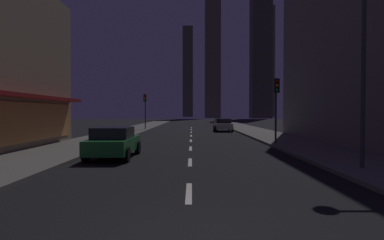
# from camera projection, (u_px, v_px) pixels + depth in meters

# --- Properties ---
(ground_plane) EXTENTS (78.00, 136.00, 0.10)m
(ground_plane) POSITION_uv_depth(u_px,v_px,m) (192.00, 131.00, 37.24)
(ground_plane) COLOR black
(sidewalk_right) EXTENTS (4.00, 76.00, 0.15)m
(sidewalk_right) POSITION_uv_depth(u_px,v_px,m) (252.00, 130.00, 37.22)
(sidewalk_right) COLOR #605E59
(sidewalk_right) RESTS_ON ground
(sidewalk_left) EXTENTS (4.00, 76.00, 0.15)m
(sidewalk_left) POSITION_uv_depth(u_px,v_px,m) (132.00, 130.00, 37.26)
(sidewalk_left) COLOR #605E59
(sidewalk_left) RESTS_ON ground
(lane_marking_center) EXTENTS (0.16, 43.80, 0.01)m
(lane_marking_center) POSITION_uv_depth(u_px,v_px,m) (192.00, 141.00, 24.05)
(lane_marking_center) COLOR silver
(lane_marking_center) RESTS_ON ground
(skyscraper_distant_tall) EXTENTS (5.16, 8.83, 45.76)m
(skyscraper_distant_tall) POSITION_uv_depth(u_px,v_px,m) (189.00, 72.00, 164.52)
(skyscraper_distant_tall) COLOR #4B4738
(skyscraper_distant_tall) RESTS_ON ground
(skyscraper_distant_mid) EXTENTS (6.07, 5.54, 66.66)m
(skyscraper_distant_mid) POSITION_uv_depth(u_px,v_px,m) (214.00, 34.00, 126.56)
(skyscraper_distant_mid) COLOR #5F5A47
(skyscraper_distant_mid) RESTS_ON ground
(skyscraper_distant_short) EXTENTS (7.33, 6.67, 73.48)m
(skyscraper_distant_short) POSITION_uv_depth(u_px,v_px,m) (262.00, 19.00, 118.29)
(skyscraper_distant_short) COLOR #434032
(skyscraper_distant_short) RESTS_ON ground
(skyscraper_distant_slender) EXTENTS (6.71, 7.23, 55.14)m
(skyscraper_distant_slender) POSITION_uv_depth(u_px,v_px,m) (268.00, 62.00, 160.80)
(skyscraper_distant_slender) COLOR brown
(skyscraper_distant_slender) RESTS_ON ground
(car_parked_near) EXTENTS (1.98, 4.24, 1.45)m
(car_parked_near) POSITION_uv_depth(u_px,v_px,m) (115.00, 142.00, 15.03)
(car_parked_near) COLOR #1E722D
(car_parked_near) RESTS_ON ground
(car_parked_far) EXTENTS (1.98, 4.24, 1.45)m
(car_parked_far) POSITION_uv_depth(u_px,v_px,m) (224.00, 125.00, 36.20)
(car_parked_far) COLOR silver
(car_parked_far) RESTS_ON ground
(fire_hydrant_far_left) EXTENTS (0.42, 0.30, 0.65)m
(fire_hydrant_far_left) POSITION_uv_depth(u_px,v_px,m) (110.00, 136.00, 22.84)
(fire_hydrant_far_left) COLOR red
(fire_hydrant_far_left) RESTS_ON sidewalk_left
(traffic_light_near_right) EXTENTS (0.32, 0.48, 4.20)m
(traffic_light_near_right) POSITION_uv_depth(u_px,v_px,m) (277.00, 96.00, 20.43)
(traffic_light_near_right) COLOR #2D2D2D
(traffic_light_near_right) RESTS_ON sidewalk_right
(traffic_light_far_left) EXTENTS (0.32, 0.48, 4.20)m
(traffic_light_far_left) POSITION_uv_depth(u_px,v_px,m) (146.00, 104.00, 37.92)
(traffic_light_far_left) COLOR #2D2D2D
(traffic_light_far_left) RESTS_ON sidewalk_left
(street_lamp_right) EXTENTS (1.96, 0.56, 6.58)m
(street_lamp_right) POSITION_uv_depth(u_px,v_px,m) (342.00, 30.00, 11.33)
(street_lamp_right) COLOR #38383D
(street_lamp_right) RESTS_ON sidewalk_right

